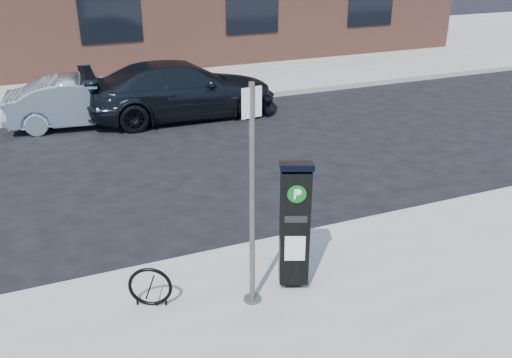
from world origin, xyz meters
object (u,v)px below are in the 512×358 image
parking_kiosk (295,224)px  car_dark (182,90)px  car_silver (83,101)px  sign_pole (252,202)px  bike_rack (150,287)px

parking_kiosk → car_dark: parking_kiosk is taller
parking_kiosk → car_dark: 8.39m
car_silver → car_dark: 2.54m
parking_kiosk → sign_pole: size_ratio=0.63×
car_silver → car_dark: size_ratio=0.74×
bike_rack → car_silver: 8.33m
bike_rack → car_dark: (2.65, 8.07, 0.32)m
sign_pole → car_silver: sign_pole is taller
parking_kiosk → sign_pole: (-0.64, -0.12, 0.50)m
parking_kiosk → car_silver: (-1.74, 8.61, -0.45)m
parking_kiosk → car_silver: 8.79m
sign_pole → parking_kiosk: bearing=-0.2°
bike_rack → parking_kiosk: bearing=15.4°
sign_pole → car_silver: bearing=86.2°
sign_pole → car_dark: size_ratio=0.56×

